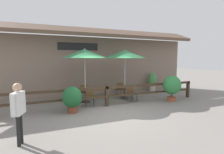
% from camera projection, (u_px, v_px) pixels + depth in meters
% --- Properties ---
extents(ground_plane, '(60.00, 60.00, 0.00)m').
position_uv_depth(ground_plane, '(116.00, 112.00, 7.42)').
color(ground_plane, gray).
extents(building_facade, '(14.28, 1.49, 4.23)m').
position_uv_depth(building_facade, '(89.00, 60.00, 10.97)').
color(building_facade, gray).
rests_on(building_facade, ground).
extents(patio_railing, '(10.40, 0.14, 0.95)m').
position_uv_depth(patio_railing, '(107.00, 92.00, 8.31)').
color(patio_railing, '#3D2D1E').
rests_on(patio_railing, ground).
extents(patio_umbrella_near, '(2.33, 2.33, 2.79)m').
position_uv_depth(patio_umbrella_near, '(85.00, 54.00, 8.87)').
color(patio_umbrella_near, '#B7B2A8').
rests_on(patio_umbrella_near, ground).
extents(dining_table_near, '(0.92, 0.92, 0.72)m').
position_uv_depth(dining_table_near, '(85.00, 91.00, 9.07)').
color(dining_table_near, brown).
rests_on(dining_table_near, ground).
extents(chair_near_streetside, '(0.51, 0.51, 0.84)m').
position_uv_depth(chair_near_streetside, '(90.00, 96.00, 8.47)').
color(chair_near_streetside, brown).
rests_on(chair_near_streetside, ground).
extents(chair_near_wallside, '(0.44, 0.44, 0.84)m').
position_uv_depth(chair_near_wallside, '(83.00, 91.00, 9.72)').
color(chair_near_wallside, brown).
rests_on(chair_near_wallside, ground).
extents(patio_umbrella_middle, '(2.33, 2.33, 2.79)m').
position_uv_depth(patio_umbrella_middle, '(125.00, 54.00, 9.74)').
color(patio_umbrella_middle, '#B7B2A8').
rests_on(patio_umbrella_middle, ground).
extents(dining_table_middle, '(0.92, 0.92, 0.72)m').
position_uv_depth(dining_table_middle, '(125.00, 89.00, 9.94)').
color(dining_table_middle, brown).
rests_on(dining_table_middle, ground).
extents(chair_middle_streetside, '(0.46, 0.46, 0.84)m').
position_uv_depth(chair_middle_streetside, '(131.00, 93.00, 9.35)').
color(chair_middle_streetside, brown).
rests_on(chair_middle_streetside, ground).
extents(chair_middle_wallside, '(0.46, 0.46, 0.84)m').
position_uv_depth(chair_middle_wallside, '(119.00, 89.00, 10.57)').
color(chair_middle_wallside, brown).
rests_on(chair_middle_wallside, ground).
extents(potted_plant_small_flowering, '(0.98, 0.89, 1.38)m').
position_uv_depth(potted_plant_small_flowering, '(172.00, 86.00, 9.32)').
color(potted_plant_small_flowering, '#9E4C33').
rests_on(potted_plant_small_flowering, ground).
extents(potted_plant_entrance_palm, '(0.82, 0.74, 1.11)m').
position_uv_depth(potted_plant_entrance_palm, '(72.00, 98.00, 7.31)').
color(potted_plant_entrance_palm, brown).
rests_on(potted_plant_entrance_palm, ground).
extents(potted_plant_tall_tropical, '(0.60, 0.54, 1.30)m').
position_uv_depth(potted_plant_tall_tropical, '(152.00, 82.00, 12.30)').
color(potted_plant_tall_tropical, '#B7AD99').
rests_on(potted_plant_tall_tropical, ground).
extents(pedestrian, '(0.32, 0.56, 1.64)m').
position_uv_depth(pedestrian, '(18.00, 106.00, 4.49)').
color(pedestrian, black).
rests_on(pedestrian, ground).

